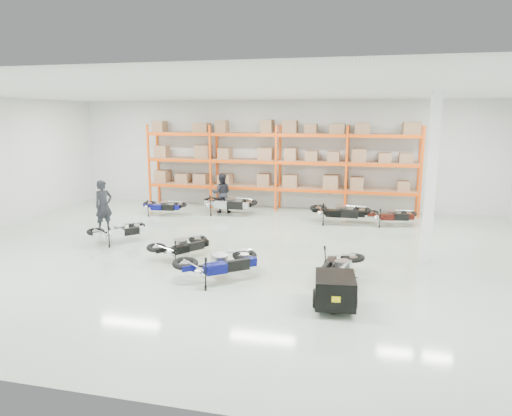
% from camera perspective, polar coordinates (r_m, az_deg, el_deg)
% --- Properties ---
extents(room, '(18.00, 18.00, 18.00)m').
position_cam_1_polar(room, '(12.71, -2.60, 4.10)').
color(room, '#A7BAA9').
rests_on(room, ground).
extents(pallet_rack, '(11.28, 0.98, 3.62)m').
position_cam_1_polar(pallet_rack, '(18.96, 2.77, 6.58)').
color(pallet_rack, '#FF520D').
rests_on(pallet_rack, ground).
extents(structural_column, '(0.25, 0.25, 4.50)m').
position_cam_1_polar(structural_column, '(12.84, 21.03, 3.42)').
color(structural_column, white).
rests_on(structural_column, ground).
extents(moto_blue_centre, '(2.00, 1.85, 1.19)m').
position_cam_1_polar(moto_blue_centre, '(10.93, -4.66, -6.25)').
color(moto_blue_centre, '#080A50').
rests_on(moto_blue_centre, ground).
extents(moto_silver_left, '(1.63, 1.68, 1.02)m').
position_cam_1_polar(moto_silver_left, '(14.76, -16.80, -2.33)').
color(moto_silver_left, silver).
rests_on(moto_silver_left, ground).
extents(moto_black_far_left, '(1.57, 1.73, 1.02)m').
position_cam_1_polar(moto_black_far_left, '(12.70, -9.33, -4.20)').
color(moto_black_far_left, black).
rests_on(moto_black_far_left, ground).
extents(moto_touring_right, '(1.08, 1.75, 1.06)m').
position_cam_1_polar(moto_touring_right, '(11.00, 10.40, -6.62)').
color(moto_touring_right, black).
rests_on(moto_touring_right, ground).
extents(trailer, '(0.89, 1.71, 0.70)m').
position_cam_1_polar(trailer, '(9.52, 9.84, -10.07)').
color(trailer, black).
rests_on(trailer, ground).
extents(moto_back_a, '(1.58, 0.82, 1.01)m').
position_cam_1_polar(moto_back_a, '(18.38, -11.59, 0.60)').
color(moto_back_a, navy).
rests_on(moto_back_a, ground).
extents(moto_back_b, '(2.00, 1.08, 1.26)m').
position_cam_1_polar(moto_back_b, '(18.09, -3.51, 1.01)').
color(moto_back_b, '#A5A8AE').
rests_on(moto_back_b, ground).
extents(moto_back_c, '(1.92, 0.98, 1.23)m').
position_cam_1_polar(moto_back_c, '(16.85, 10.40, 0.02)').
color(moto_back_c, black).
rests_on(moto_back_c, ground).
extents(moto_back_d, '(1.69, 0.98, 1.04)m').
position_cam_1_polar(moto_back_d, '(16.98, 16.52, -0.50)').
color(moto_back_d, '#390F0B').
rests_on(moto_back_d, ground).
extents(person_left, '(0.67, 0.76, 1.74)m').
position_cam_1_polar(person_left, '(16.32, -18.51, 0.27)').
color(person_left, black).
rests_on(person_left, ground).
extents(person_back, '(0.89, 0.77, 1.58)m').
position_cam_1_polar(person_back, '(18.49, -4.32, 1.86)').
color(person_back, black).
rests_on(person_back, ground).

